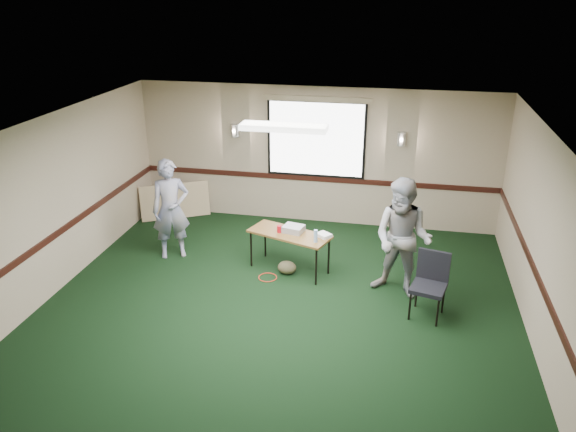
% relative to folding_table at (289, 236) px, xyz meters
% --- Properties ---
extents(ground, '(8.00, 8.00, 0.00)m').
position_rel_folding_table_xyz_m(ground, '(0.08, -1.82, -0.63)').
color(ground, black).
rests_on(ground, ground).
extents(room_shell, '(8.00, 8.02, 8.00)m').
position_rel_folding_table_xyz_m(room_shell, '(0.08, 0.30, 0.95)').
color(room_shell, tan).
rests_on(room_shell, ground).
extents(folding_table, '(1.46, 0.96, 0.68)m').
position_rel_folding_table_xyz_m(folding_table, '(0.00, 0.00, 0.00)').
color(folding_table, brown).
rests_on(folding_table, ground).
extents(projector, '(0.37, 0.33, 0.11)m').
position_rel_folding_table_xyz_m(projector, '(0.06, 0.06, 0.10)').
color(projector, '#9899A0').
rests_on(projector, folding_table).
extents(game_console, '(0.28, 0.27, 0.05)m').
position_rel_folding_table_xyz_m(game_console, '(0.57, -0.02, 0.08)').
color(game_console, white).
rests_on(game_console, folding_table).
extents(red_cup, '(0.08, 0.08, 0.12)m').
position_rel_folding_table_xyz_m(red_cup, '(-0.17, -0.00, 0.11)').
color(red_cup, '#AF0B16').
rests_on(red_cup, folding_table).
extents(water_bottle, '(0.06, 0.06, 0.21)m').
position_rel_folding_table_xyz_m(water_bottle, '(0.47, -0.25, 0.15)').
color(water_bottle, '#84ADD9').
rests_on(water_bottle, folding_table).
extents(duffel_bag, '(0.36, 0.30, 0.22)m').
position_rel_folding_table_xyz_m(duffel_bag, '(-0.01, -0.14, -0.52)').
color(duffel_bag, '#453D27').
rests_on(duffel_bag, ground).
extents(cable_coil, '(0.32, 0.32, 0.02)m').
position_rel_folding_table_xyz_m(cable_coil, '(-0.29, -0.35, -0.62)').
color(cable_coil, red).
rests_on(cable_coil, ground).
extents(folded_table, '(1.31, 0.85, 0.71)m').
position_rel_folding_table_xyz_m(folded_table, '(-2.74, 1.78, -0.27)').
color(folded_table, tan).
rests_on(folded_table, ground).
extents(conference_chair, '(0.57, 0.58, 0.95)m').
position_rel_folding_table_xyz_m(conference_chair, '(2.24, -0.90, -0.07)').
color(conference_chair, black).
rests_on(conference_chair, ground).
extents(person_left, '(0.76, 0.67, 1.75)m').
position_rel_folding_table_xyz_m(person_left, '(-2.10, 0.13, 0.25)').
color(person_left, '#425191').
rests_on(person_left, ground).
extents(person_right, '(1.09, 0.97, 1.87)m').
position_rel_folding_table_xyz_m(person_right, '(1.81, -0.43, 0.31)').
color(person_right, '#7490B5').
rests_on(person_right, ground).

